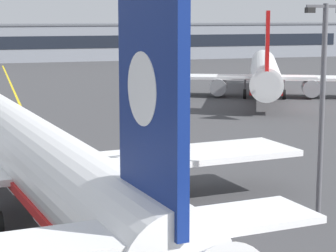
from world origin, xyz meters
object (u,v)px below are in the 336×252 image
object	(u,v)px
airliner_foreground	(38,159)
airliner_background	(265,73)
apron_lamp_post	(322,109)
safety_cone_by_nose_gear	(35,152)

from	to	relation	value
airliner_foreground	airliner_background	xyz separation A→B (m)	(34.02, 45.79, -0.09)
airliner_foreground	apron_lamp_post	bearing A→B (deg)	-16.81
airliner_foreground	airliner_background	world-z (taller)	airliner_foreground
airliner_background	safety_cone_by_nose_gear	distance (m)	43.60
airliner_foreground	safety_cone_by_nose_gear	size ratio (longest dim) A/B	75.37
safety_cone_by_nose_gear	airliner_background	bearing A→B (deg)	41.26
airliner_foreground	airliner_background	size ratio (longest dim) A/B	1.09
airliner_foreground	apron_lamp_post	distance (m)	15.36
airliner_background	safety_cone_by_nose_gear	xyz separation A→B (m)	(-32.70, -28.69, -3.02)
airliner_background	apron_lamp_post	bearing A→B (deg)	-111.29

